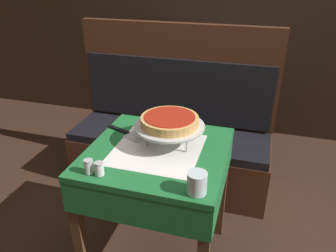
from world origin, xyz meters
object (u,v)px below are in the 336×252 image
object	(u,v)px
deep_dish_pizza	(170,121)
dining_table_front	(158,169)
water_glass_near	(197,183)
napkin_holder	(183,118)
dining_table_rear	(208,80)
condiment_caddy	(210,63)
pizza_pan_stand	(170,127)
pepper_shaker	(99,169)
pizza_server	(127,133)
booth_bench	(171,142)
salt_shaker	(89,166)

from	to	relation	value
deep_dish_pizza	dining_table_front	bearing A→B (deg)	-119.07
water_glass_near	napkin_holder	bearing A→B (deg)	109.34
dining_table_front	dining_table_rear	xyz separation A→B (m)	(-0.00, 1.47, 0.01)
napkin_holder	condiment_caddy	bearing A→B (deg)	92.35
dining_table_front	deep_dish_pizza	size ratio (longest dim) A/B	2.59
pizza_pan_stand	condiment_caddy	bearing A→B (deg)	91.40
pepper_shaker	dining_table_front	bearing A→B (deg)	57.95
pizza_server	napkin_holder	world-z (taller)	napkin_holder
dining_table_rear	napkin_holder	world-z (taller)	napkin_holder
pizza_pan_stand	pizza_server	size ratio (longest dim) A/B	1.36
deep_dish_pizza	water_glass_near	xyz separation A→B (m)	(0.22, -0.36, -0.08)
booth_bench	pizza_server	size ratio (longest dim) A/B	5.78
pizza_pan_stand	salt_shaker	world-z (taller)	pizza_pan_stand
dining_table_front	pepper_shaker	bearing A→B (deg)	-122.05
salt_shaker	booth_bench	bearing A→B (deg)	86.41
deep_dish_pizza	napkin_holder	distance (m)	0.24
dining_table_front	water_glass_near	xyz separation A→B (m)	(0.26, -0.28, 0.17)
pizza_pan_stand	napkin_holder	world-z (taller)	pizza_pan_stand
deep_dish_pizza	salt_shaker	world-z (taller)	deep_dish_pizza
water_glass_near	condiment_caddy	bearing A→B (deg)	98.11
pepper_shaker	condiment_caddy	xyz separation A→B (m)	(0.18, 1.76, 0.01)
dining_table_front	salt_shaker	world-z (taller)	salt_shaker
pizza_pan_stand	deep_dish_pizza	distance (m)	0.03
pizza_server	pepper_shaker	distance (m)	0.39
booth_bench	pizza_pan_stand	world-z (taller)	booth_bench
pizza_server	water_glass_near	size ratio (longest dim) A/B	2.80
napkin_holder	condiment_caddy	xyz separation A→B (m)	(-0.05, 1.19, -0.00)
booth_bench	deep_dish_pizza	distance (m)	0.93
pizza_server	condiment_caddy	xyz separation A→B (m)	(0.22, 1.37, 0.04)
deep_dish_pizza	pizza_server	distance (m)	0.28
condiment_caddy	booth_bench	bearing A→B (deg)	-103.55
deep_dish_pizza	salt_shaker	size ratio (longest dim) A/B	4.33
dining_table_front	salt_shaker	xyz separation A→B (m)	(-0.22, -0.28, 0.15)
napkin_holder	water_glass_near	bearing A→B (deg)	-70.66
pepper_shaker	condiment_caddy	distance (m)	1.77
dining_table_rear	napkin_holder	bearing A→B (deg)	-87.04
dining_table_front	napkin_holder	world-z (taller)	napkin_holder
salt_shaker	napkin_holder	world-z (taller)	napkin_holder
condiment_caddy	pizza_server	bearing A→B (deg)	-99.02
pizza_pan_stand	pizza_server	bearing A→B (deg)	171.67
booth_bench	dining_table_rear	bearing A→B (deg)	77.10
deep_dish_pizza	pepper_shaker	world-z (taller)	deep_dish_pizza
dining_table_front	pizza_pan_stand	xyz separation A→B (m)	(0.04, 0.08, 0.22)
pepper_shaker	water_glass_near	bearing A→B (deg)	-0.08
deep_dish_pizza	condiment_caddy	bearing A→B (deg)	91.40
dining_table_rear	condiment_caddy	world-z (taller)	condiment_caddy
pizza_pan_stand	pepper_shaker	world-z (taller)	pizza_pan_stand
dining_table_rear	water_glass_near	bearing A→B (deg)	-81.43
booth_bench	napkin_holder	bearing A→B (deg)	-66.94
booth_bench	water_glass_near	xyz separation A→B (m)	(0.42, -1.08, 0.46)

